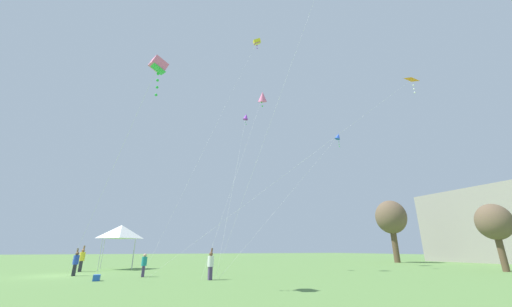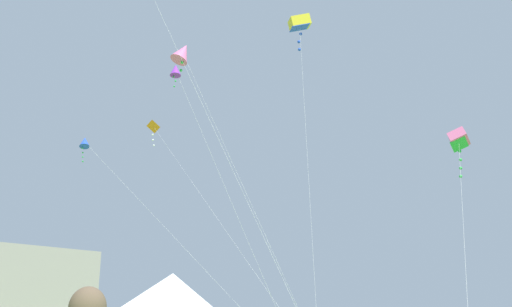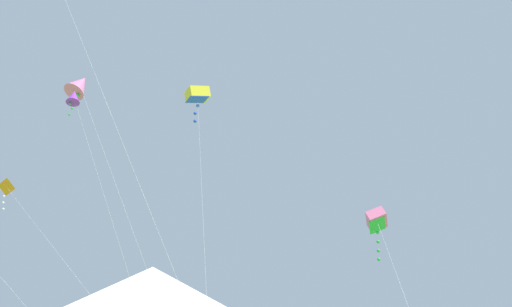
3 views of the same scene
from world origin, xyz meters
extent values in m
plane|color=#5B8442|center=(0.00, 0.00, 0.00)|extent=(220.00, 220.00, 0.00)
cylinder|color=brown|center=(10.54, 34.29, 1.46)|extent=(0.53, 0.53, 2.91)
ellipsoid|color=brown|center=(10.54, 34.29, 4.18)|extent=(2.86, 2.86, 3.18)
cylinder|color=brown|center=(-6.22, 40.46, 2.26)|extent=(0.82, 0.82, 4.52)
ellipsoid|color=brown|center=(-6.22, 40.46, 6.49)|extent=(4.44, 4.44, 4.93)
cylinder|color=#B7B7BC|center=(-7.35, 2.01, 1.42)|extent=(0.05, 0.05, 2.84)
cylinder|color=#B7B7BC|center=(-4.51, 2.01, 1.42)|extent=(0.05, 0.05, 2.84)
cylinder|color=#B7B7BC|center=(-7.35, 4.85, 1.42)|extent=(0.05, 0.05, 2.84)
cylinder|color=#B7B7BC|center=(-4.51, 4.85, 1.42)|extent=(0.05, 0.05, 2.84)
pyramid|color=white|center=(-5.93, 3.43, 3.48)|extent=(3.15, 3.15, 1.28)
cube|color=blue|center=(5.20, 2.75, 0.18)|extent=(0.50, 0.38, 0.35)
cube|color=#282833|center=(0.70, 0.90, 0.39)|extent=(0.37, 0.20, 0.77)
cylinder|color=blue|center=(0.70, 0.90, 1.09)|extent=(0.39, 0.39, 0.64)
sphere|color=brown|center=(0.70, 0.90, 1.52)|extent=(0.24, 0.24, 0.24)
cylinder|color=brown|center=(0.68, 0.88, 1.61)|extent=(0.20, 0.19, 0.55)
cube|color=#282833|center=(-3.76, 0.71, 0.44)|extent=(0.42, 0.23, 0.87)
cylinder|color=yellow|center=(-3.76, 0.71, 1.23)|extent=(0.44, 0.44, 0.72)
sphere|color=#896042|center=(-3.76, 0.71, 1.71)|extent=(0.27, 0.27, 0.27)
cylinder|color=#896042|center=(-3.78, 0.73, 1.82)|extent=(0.23, 0.21, 0.62)
cube|color=#473860|center=(3.48, 5.46, 0.36)|extent=(0.34, 0.19, 0.72)
cylinder|color=teal|center=(3.48, 5.46, 1.02)|extent=(0.36, 0.36, 0.60)
sphere|color=tan|center=(3.48, 5.46, 1.42)|extent=(0.23, 0.23, 0.23)
cube|color=#473860|center=(7.33, 9.24, 0.39)|extent=(0.37, 0.20, 0.78)
cylinder|color=white|center=(7.33, 9.24, 1.10)|extent=(0.39, 0.39, 0.64)
sphere|color=brown|center=(7.33, 9.24, 1.53)|extent=(0.24, 0.24, 0.24)
cylinder|color=brown|center=(7.31, 9.27, 1.62)|extent=(0.20, 0.23, 0.56)
cylinder|color=silver|center=(5.23, 11.77, 8.19)|extent=(4.02, 6.16, 16.38)
cone|color=pink|center=(3.23, 14.84, 16.38)|extent=(1.57, 1.41, 1.37)
sphere|color=green|center=(3.16, 14.77, 15.79)|extent=(0.15, 0.15, 0.15)
sphere|color=green|center=(3.17, 14.85, 15.37)|extent=(0.15, 0.15, 0.15)
cylinder|color=silver|center=(10.52, 12.61, 11.39)|extent=(6.79, 6.07, 22.79)
cylinder|color=silver|center=(-0.20, 11.29, 14.56)|extent=(6.64, 11.72, 29.12)
cube|color=yellow|center=(-3.52, 17.14, 29.12)|extent=(1.42, 1.26, 1.21)
cube|color=purple|center=(-3.52, 17.14, 28.81)|extent=(1.20, 0.97, 0.72)
sphere|color=purple|center=(-3.48, 17.13, 28.44)|extent=(0.17, 0.17, 0.17)
sphere|color=purple|center=(-3.44, 17.13, 27.98)|extent=(0.17, 0.17, 0.17)
cylinder|color=silver|center=(4.38, 11.67, 7.27)|extent=(5.07, 3.86, 14.54)
cone|color=purple|center=(1.85, 13.60, 14.54)|extent=(0.61, 0.63, 0.67)
sphere|color=green|center=(1.79, 13.65, 14.20)|extent=(0.08, 0.08, 0.08)
sphere|color=green|center=(1.82, 13.54, 13.96)|extent=(0.08, 0.08, 0.08)
sphere|color=green|center=(1.85, 13.64, 13.72)|extent=(0.08, 0.08, 0.08)
cylinder|color=silver|center=(6.55, 2.54, 5.75)|extent=(10.67, 4.07, 11.50)
cube|color=pink|center=(11.88, 4.57, 11.50)|extent=(1.20, 1.09, 1.00)
cube|color=green|center=(11.88, 4.57, 11.23)|extent=(1.05, 0.85, 0.56)
sphere|color=green|center=(11.93, 4.60, 10.90)|extent=(0.15, 0.15, 0.15)
sphere|color=green|center=(11.95, 4.62, 10.49)|extent=(0.15, 0.15, 0.15)
sphere|color=green|center=(11.92, 4.64, 10.07)|extent=(0.15, 0.15, 0.15)
sphere|color=green|center=(11.83, 4.64, 9.66)|extent=(0.15, 0.15, 0.15)
cylinder|color=silver|center=(7.32, 16.46, 8.57)|extent=(6.53, 21.34, 17.14)
pyramid|color=orange|center=(10.60, 27.14, 17.20)|extent=(1.22, 1.24, 0.66)
sphere|color=white|center=(10.57, 27.18, 16.52)|extent=(0.15, 0.15, 0.15)
sphere|color=white|center=(10.59, 27.14, 16.10)|extent=(0.15, 0.15, 0.15)
sphere|color=white|center=(10.65, 27.06, 15.68)|extent=(0.15, 0.15, 0.15)
cylinder|color=silver|center=(5.40, 16.77, 6.77)|extent=(4.34, 14.21, 13.54)
cone|color=blue|center=(3.24, 23.87, 13.54)|extent=(0.91, 0.98, 0.89)
sphere|color=green|center=(3.16, 23.92, 13.15)|extent=(0.10, 0.10, 0.10)
sphere|color=green|center=(3.22, 23.94, 12.88)|extent=(0.10, 0.10, 0.10)
sphere|color=green|center=(3.22, 23.92, 12.61)|extent=(0.10, 0.10, 0.10)
sphere|color=green|center=(3.26, 23.93, 12.34)|extent=(0.10, 0.10, 0.10)
camera|label=1|loc=(26.29, 4.30, 1.82)|focal=20.00mm
camera|label=2|loc=(-13.50, -6.06, 3.16)|focal=40.00mm
camera|label=3|loc=(-11.68, -0.78, 1.91)|focal=40.00mm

